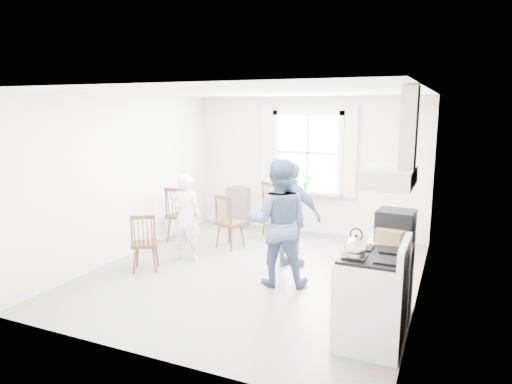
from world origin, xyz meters
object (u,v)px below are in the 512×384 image
at_px(low_cabinet, 389,279).
at_px(person_mid, 278,223).
at_px(person_right, 292,216).
at_px(stereo_stack, 396,226).
at_px(windsor_chair_c, 144,237).
at_px(person_left, 186,217).
at_px(gas_stove, 372,299).
at_px(windsor_chair_a, 177,209).
at_px(windsor_chair_b, 226,216).

distance_m(low_cabinet, person_mid, 1.64).
bearing_deg(person_right, stereo_stack, 153.38).
height_order(windsor_chair_c, person_left, person_left).
height_order(gas_stove, stereo_stack, stereo_stack).
height_order(person_left, person_right, person_right).
relative_size(gas_stove, person_right, 0.70).
bearing_deg(windsor_chair_a, stereo_stack, -20.69).
bearing_deg(person_mid, person_right, -102.40).
bearing_deg(person_left, gas_stove, 143.92).
relative_size(gas_stove, person_left, 0.81).
distance_m(stereo_stack, person_right, 1.97).
bearing_deg(low_cabinet, person_left, 166.39).
bearing_deg(windsor_chair_a, low_cabinet, -21.41).
bearing_deg(gas_stove, windsor_chair_a, 149.74).
xyz_separation_m(gas_stove, person_left, (-3.15, 1.48, 0.21)).
height_order(windsor_chair_a, person_mid, person_mid).
relative_size(stereo_stack, windsor_chair_a, 0.42).
height_order(low_cabinet, windsor_chair_c, low_cabinet).
distance_m(gas_stove, windsor_chair_c, 3.47).
xyz_separation_m(person_left, person_mid, (1.69, -0.36, 0.17)).
bearing_deg(person_mid, stereo_stack, 149.27).
bearing_deg(person_mid, person_left, -29.05).
height_order(stereo_stack, person_mid, person_mid).
bearing_deg(stereo_stack, low_cabinet, -131.43).
height_order(windsor_chair_b, person_right, person_right).
relative_size(stereo_stack, windsor_chair_c, 0.48).
relative_size(stereo_stack, windsor_chair_b, 0.45).
bearing_deg(gas_stove, windsor_chair_b, 141.83).
height_order(windsor_chair_c, person_right, person_right).
bearing_deg(person_right, windsor_chair_b, -9.63).
bearing_deg(gas_stove, low_cabinet, 84.32).
bearing_deg(windsor_chair_b, stereo_stack, -26.80).
distance_m(person_left, person_right, 1.68).
height_order(windsor_chair_a, windsor_chair_b, windsor_chair_a).
bearing_deg(windsor_chair_b, person_left, -112.81).
xyz_separation_m(gas_stove, windsor_chair_a, (-3.80, 2.22, 0.13)).
xyz_separation_m(stereo_stack, person_right, (-1.62, 1.09, -0.28)).
bearing_deg(stereo_stack, person_right, 146.16).
distance_m(windsor_chair_b, person_mid, 1.79).
height_order(windsor_chair_a, windsor_chair_c, windsor_chair_a).
relative_size(windsor_chair_a, windsor_chair_c, 1.15).
xyz_separation_m(windsor_chair_a, person_right, (2.29, -0.39, 0.18)).
xyz_separation_m(gas_stove, person_mid, (-1.46, 1.12, 0.38)).
bearing_deg(windsor_chair_b, gas_stove, -38.17).
bearing_deg(low_cabinet, person_mid, 164.56).
distance_m(stereo_stack, windsor_chair_b, 3.33).
bearing_deg(person_mid, windsor_chair_b, -55.85).
height_order(low_cabinet, windsor_chair_b, windsor_chair_b).
distance_m(windsor_chair_c, person_right, 2.19).
bearing_deg(person_mid, windsor_chair_c, -5.71).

